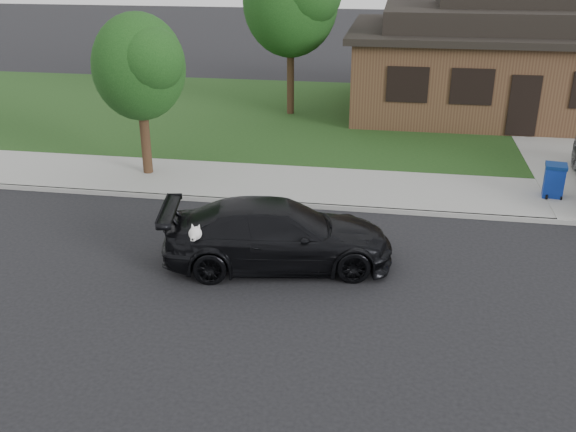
# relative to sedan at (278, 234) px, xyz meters

# --- Properties ---
(ground) EXTENTS (120.00, 120.00, 0.00)m
(ground) POSITION_rel_sedan_xyz_m (2.66, -0.21, -0.71)
(ground) COLOR black
(ground) RESTS_ON ground
(sidewalk) EXTENTS (60.00, 3.00, 0.12)m
(sidewalk) POSITION_rel_sedan_xyz_m (2.66, 4.79, -0.65)
(sidewalk) COLOR gray
(sidewalk) RESTS_ON ground
(curb) EXTENTS (60.00, 0.12, 0.12)m
(curb) POSITION_rel_sedan_xyz_m (2.66, 3.29, -0.65)
(curb) COLOR gray
(curb) RESTS_ON ground
(lawn) EXTENTS (60.00, 13.00, 0.13)m
(lawn) POSITION_rel_sedan_xyz_m (2.66, 12.79, -0.64)
(lawn) COLOR #193814
(lawn) RESTS_ON ground
(sedan) EXTENTS (5.13, 2.85, 1.41)m
(sedan) POSITION_rel_sedan_xyz_m (0.00, 0.00, 0.00)
(sedan) COLOR black
(sedan) RESTS_ON ground
(recycling_bin) EXTENTS (0.62, 0.63, 0.91)m
(recycling_bin) POSITION_rel_sedan_xyz_m (6.59, 4.89, -0.13)
(recycling_bin) COLOR navy
(recycling_bin) RESTS_ON sidewalk
(house) EXTENTS (12.60, 8.60, 4.65)m
(house) POSITION_rel_sedan_xyz_m (6.66, 14.79, 1.43)
(house) COLOR #422B1C
(house) RESTS_ON ground
(tree_2) EXTENTS (2.73, 2.60, 4.59)m
(tree_2) POSITION_rel_sedan_xyz_m (-4.72, 4.90, 2.56)
(tree_2) COLOR #332114
(tree_2) RESTS_ON ground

